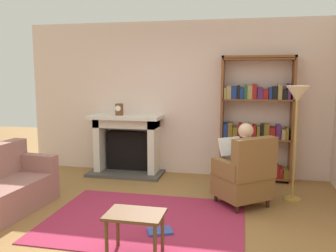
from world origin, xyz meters
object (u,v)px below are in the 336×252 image
at_px(fireplace, 127,142).
at_px(side_table, 135,220).
at_px(seated_reader, 240,160).
at_px(armchair_reading, 245,176).
at_px(floor_lamp, 297,104).
at_px(mantel_clock, 119,109).
at_px(bookshelf, 256,123).

xyz_separation_m(fireplace, side_table, (1.03, -2.86, -0.19)).
bearing_deg(seated_reader, armchair_reading, 90.00).
height_order(side_table, floor_lamp, floor_lamp).
distance_m(mantel_clock, floor_lamp, 2.96).
distance_m(bookshelf, floor_lamp, 1.11).
relative_size(mantel_clock, side_table, 0.36).
height_order(seated_reader, side_table, seated_reader).
relative_size(mantel_clock, seated_reader, 0.18).
relative_size(fireplace, seated_reader, 1.16).
xyz_separation_m(fireplace, mantel_clock, (-0.10, -0.10, 0.60)).
bearing_deg(mantel_clock, side_table, -67.64).
bearing_deg(side_table, floor_lamp, 49.17).
xyz_separation_m(fireplace, bookshelf, (2.24, 0.04, 0.41)).
distance_m(fireplace, floor_lamp, 3.00).
height_order(fireplace, side_table, fireplace).
bearing_deg(side_table, bookshelf, 67.36).
bearing_deg(floor_lamp, bookshelf, 119.55).
distance_m(armchair_reading, side_table, 1.92).
bearing_deg(seated_reader, side_table, 21.30).
relative_size(fireplace, floor_lamp, 0.81).
distance_m(fireplace, bookshelf, 2.28).
height_order(armchair_reading, side_table, armchair_reading).
xyz_separation_m(seated_reader, side_table, (-0.98, -1.70, -0.24)).
height_order(armchair_reading, floor_lamp, floor_lamp).
bearing_deg(armchair_reading, fireplace, -69.78).
relative_size(mantel_clock, bookshelf, 0.10).
distance_m(bookshelf, side_table, 3.19).
bearing_deg(mantel_clock, seated_reader, -26.64).
xyz_separation_m(side_table, floor_lamp, (1.72, 1.99, 1.00)).
bearing_deg(fireplace, side_table, -70.15).
bearing_deg(fireplace, seated_reader, -29.97).
xyz_separation_m(seated_reader, floor_lamp, (0.74, 0.29, 0.76)).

